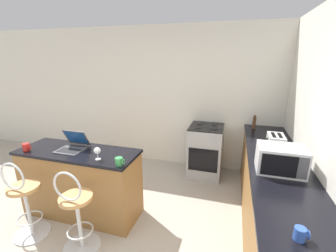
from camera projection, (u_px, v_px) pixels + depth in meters
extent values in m
cube|color=silver|center=(158.00, 97.00, 4.32)|extent=(12.00, 0.06, 2.60)
cube|color=olive|center=(81.00, 184.00, 2.96)|extent=(1.52, 0.54, 0.87)
cube|color=black|center=(77.00, 152.00, 2.83)|extent=(1.55, 0.57, 0.03)
cube|color=olive|center=(274.00, 202.00, 2.59)|extent=(0.61, 3.11, 0.87)
cube|color=black|center=(279.00, 166.00, 2.46)|extent=(0.64, 3.14, 0.03)
cylinder|color=silver|center=(33.00, 233.00, 2.70)|extent=(0.40, 0.40, 0.02)
cylinder|color=silver|center=(28.00, 211.00, 2.61)|extent=(0.04, 0.04, 0.61)
torus|color=silver|center=(30.00, 218.00, 2.64)|extent=(0.28, 0.28, 0.02)
cylinder|color=#B7844C|center=(23.00, 188.00, 2.52)|extent=(0.34, 0.34, 0.04)
torus|color=silver|center=(12.00, 177.00, 2.38)|extent=(0.32, 0.02, 0.32)
cylinder|color=silver|center=(82.00, 246.00, 2.51)|extent=(0.40, 0.40, 0.02)
cylinder|color=silver|center=(79.00, 223.00, 2.42)|extent=(0.04, 0.04, 0.61)
torus|color=silver|center=(80.00, 230.00, 2.45)|extent=(0.28, 0.28, 0.02)
cylinder|color=#B7844C|center=(76.00, 198.00, 2.33)|extent=(0.34, 0.34, 0.04)
torus|color=silver|center=(67.00, 187.00, 2.19)|extent=(0.32, 0.02, 0.32)
cube|color=#47474C|center=(70.00, 150.00, 2.83)|extent=(0.33, 0.26, 0.01)
cube|color=black|center=(69.00, 150.00, 2.81)|extent=(0.28, 0.14, 0.00)
cube|color=#47474C|center=(76.00, 138.00, 2.92)|extent=(0.33, 0.12, 0.22)
cube|color=#19478C|center=(76.00, 138.00, 2.92)|extent=(0.29, 0.10, 0.18)
cube|color=silver|center=(281.00, 159.00, 2.27)|extent=(0.45, 0.32, 0.27)
cube|color=black|center=(279.00, 166.00, 2.13)|extent=(0.32, 0.01, 0.22)
cube|color=#4C4C51|center=(303.00, 169.00, 2.08)|extent=(0.09, 0.01, 0.22)
cube|color=silver|center=(276.00, 142.00, 2.83)|extent=(0.19, 0.30, 0.19)
cube|color=black|center=(273.00, 135.00, 2.81)|extent=(0.04, 0.21, 0.00)
cube|color=black|center=(280.00, 135.00, 2.79)|extent=(0.04, 0.21, 0.00)
cube|color=black|center=(267.00, 139.00, 2.85)|extent=(0.02, 0.02, 0.02)
cube|color=#9EA3A8|center=(205.00, 151.00, 3.98)|extent=(0.57, 0.60, 0.89)
cube|color=black|center=(203.00, 160.00, 3.71)|extent=(0.48, 0.01, 0.40)
cube|color=black|center=(207.00, 127.00, 3.85)|extent=(0.57, 0.60, 0.02)
cylinder|color=black|center=(198.00, 127.00, 3.77)|extent=(0.11, 0.11, 0.01)
cylinder|color=black|center=(214.00, 129.00, 3.70)|extent=(0.11, 0.11, 0.01)
cylinder|color=black|center=(200.00, 124.00, 3.99)|extent=(0.11, 0.11, 0.01)
cylinder|color=black|center=(215.00, 125.00, 3.92)|extent=(0.11, 0.11, 0.01)
cylinder|color=#4C2D19|center=(254.00, 123.00, 3.70)|extent=(0.05, 0.05, 0.20)
sphere|color=#4C2D19|center=(255.00, 116.00, 3.66)|extent=(0.04, 0.04, 0.04)
cylinder|color=#338447|center=(119.00, 161.00, 2.43)|extent=(0.08, 0.08, 0.09)
torus|color=#338447|center=(123.00, 162.00, 2.42)|extent=(0.01, 0.06, 0.06)
cylinder|color=#2D51AD|center=(300.00, 234.00, 1.43)|extent=(0.07, 0.07, 0.09)
torus|color=#2D51AD|center=(308.00, 235.00, 1.41)|extent=(0.01, 0.06, 0.06)
cylinder|color=red|center=(26.00, 147.00, 2.82)|extent=(0.08, 0.08, 0.09)
torus|color=red|center=(29.00, 147.00, 2.81)|extent=(0.01, 0.06, 0.06)
cylinder|color=silver|center=(98.00, 159.00, 2.59)|extent=(0.06, 0.06, 0.00)
cylinder|color=silver|center=(98.00, 156.00, 2.58)|extent=(0.01, 0.01, 0.07)
sphere|color=silver|center=(97.00, 151.00, 2.56)|extent=(0.08, 0.08, 0.08)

